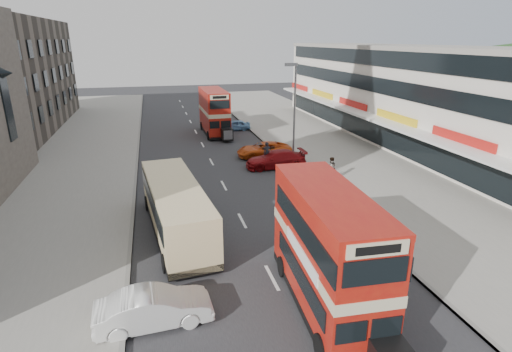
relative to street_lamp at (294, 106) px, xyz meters
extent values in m
plane|color=#28282B|center=(-6.52, -18.00, -4.78)|extent=(160.00, 160.00, 0.00)
cube|color=#28282B|center=(-6.52, 2.00, -4.78)|extent=(12.00, 90.00, 0.01)
cube|color=gray|center=(5.48, 2.00, -4.71)|extent=(12.00, 90.00, 0.15)
cube|color=gray|center=(-18.52, 2.00, -4.71)|extent=(12.00, 90.00, 0.15)
cube|color=gray|center=(-12.62, 2.00, -4.71)|extent=(0.20, 90.00, 0.16)
cube|color=gray|center=(-0.42, 2.00, -4.71)|extent=(0.20, 90.00, 0.16)
cube|color=beige|center=(13.48, 4.00, -0.28)|extent=(8.00, 46.00, 9.00)
cube|color=black|center=(9.43, 4.00, -3.18)|extent=(0.10, 44.00, 2.40)
cube|color=gray|center=(13.48, 4.00, 4.32)|extent=(8.20, 46.20, 0.40)
cube|color=white|center=(8.58, 4.00, -1.78)|extent=(1.80, 44.00, 0.20)
cylinder|color=slate|center=(0.08, 0.00, -0.78)|extent=(0.16, 0.16, 8.00)
cube|color=slate|center=(-0.32, 0.00, 3.22)|extent=(1.00, 0.20, 0.25)
cube|color=black|center=(-5.08, -18.26, -4.47)|extent=(2.69, 7.33, 0.32)
cube|color=#9A110E|center=(-5.08, -18.26, -3.39)|extent=(2.67, 7.33, 1.98)
cube|color=beige|center=(-5.08, -18.26, -2.26)|extent=(2.71, 7.37, 0.41)
cube|color=#9A110E|center=(-5.08, -18.26, -1.18)|extent=(2.67, 7.33, 1.89)
cube|color=#9A110E|center=(-5.08, -18.26, -0.16)|extent=(2.69, 7.35, 0.23)
cube|color=black|center=(-4.59, 12.60, -4.47)|extent=(2.38, 7.27, 0.32)
cube|color=#9A110E|center=(-4.59, 12.60, -3.38)|extent=(2.36, 7.27, 1.99)
cube|color=beige|center=(-4.59, 12.60, -2.25)|extent=(2.40, 7.31, 0.41)
cube|color=#9A110E|center=(-4.59, 12.60, -1.16)|extent=(2.36, 7.27, 1.90)
cube|color=#9A110E|center=(-4.59, 12.60, -0.14)|extent=(2.38, 7.29, 0.23)
cube|color=black|center=(-3.97, 8.44, -3.97)|extent=(1.10, 1.10, 1.18)
cube|color=black|center=(-10.21, -10.59, -4.40)|extent=(3.42, 9.88, 0.39)
cube|color=beige|center=(-10.21, -10.59, -3.28)|extent=(3.40, 9.88, 2.52)
imported|color=white|center=(-11.52, -17.82, -4.10)|extent=(4.25, 1.67, 1.38)
imported|color=maroon|center=(-1.73, -0.88, -4.08)|extent=(4.88, 2.06, 1.41)
imported|color=#D55115|center=(-1.80, 2.34, -4.13)|extent=(4.75, 2.19, 1.32)
imported|color=#6398C6|center=(-2.10, 13.67, -4.20)|extent=(3.45, 1.44, 1.17)
imported|color=gray|center=(1.21, -4.97, -3.79)|extent=(0.68, 0.51, 1.68)
imported|color=gray|center=(-2.36, -0.57, -4.28)|extent=(0.68, 1.92, 1.01)
imported|color=black|center=(-2.36, -0.57, -3.57)|extent=(0.63, 0.42, 1.72)
camera|label=1|loc=(-10.98, -30.55, 5.13)|focal=28.24mm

